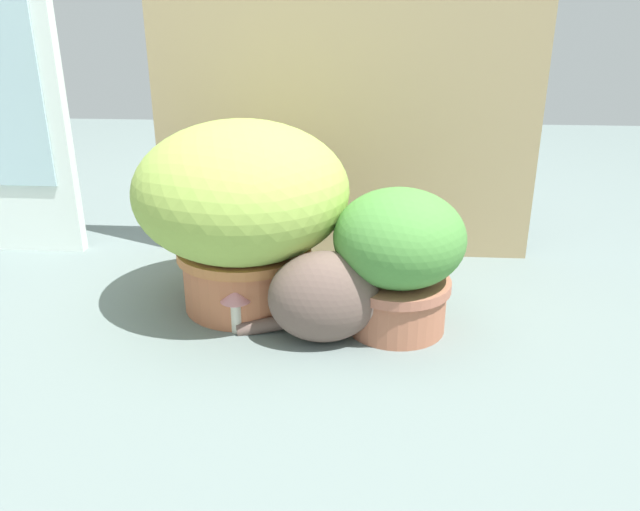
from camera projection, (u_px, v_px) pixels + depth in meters
name	position (u px, v px, depth m)	size (l,w,h in m)	color
ground_plane	(278.00, 328.00, 1.54)	(6.00, 6.00, 0.00)	slate
cardboard_backdrop	(344.00, 112.00, 1.85)	(1.15, 0.03, 0.89)	tan
window_panel_white	(18.00, 98.00, 1.86)	(0.28, 0.05, 0.95)	white
grass_planter	(242.00, 205.00, 1.56)	(0.53, 0.53, 0.48)	#C06E49
leafy_planter	(398.00, 256.00, 1.47)	(0.31, 0.31, 0.35)	#AC674C
cat	(331.00, 292.00, 1.44)	(0.39, 0.20, 0.32)	brown
mushroom_ornament_pink	(236.00, 301.00, 1.49)	(0.07, 0.07, 0.11)	silver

